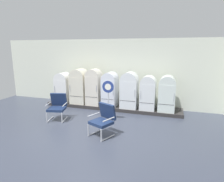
{
  "coord_description": "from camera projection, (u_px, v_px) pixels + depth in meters",
  "views": [
    {
      "loc": [
        2.54,
        -4.92,
        2.62
      ],
      "look_at": [
        0.1,
        2.75,
        0.86
      ],
      "focal_mm": 31.0,
      "sensor_mm": 36.0,
      "label": 1
    }
  ],
  "objects": [
    {
      "name": "ground",
      "position": [
        82.0,
        137.0,
        5.89
      ],
      "size": [
        12.0,
        10.0,
        0.05
      ],
      "primitive_type": "cube",
      "color": "#383D4D"
    },
    {
      "name": "back_wall",
      "position": [
        116.0,
        72.0,
        8.97
      ],
      "size": [
        11.76,
        0.12,
        3.05
      ],
      "color": "silver",
      "rests_on": "ground"
    },
    {
      "name": "display_plinth",
      "position": [
        112.0,
        107.0,
        8.69
      ],
      "size": [
        6.06,
        0.95,
        0.14
      ],
      "primitive_type": "cube",
      "color": "#2F2C2C",
      "rests_on": "ground"
    },
    {
      "name": "refrigerator_0",
      "position": [
        63.0,
        87.0,
        9.1
      ],
      "size": [
        0.65,
        0.64,
        1.39
      ],
      "color": "white",
      "rests_on": "display_plinth"
    },
    {
      "name": "refrigerator_1",
      "position": [
        79.0,
        85.0,
        8.87
      ],
      "size": [
        0.71,
        0.73,
        1.59
      ],
      "color": "silver",
      "rests_on": "display_plinth"
    },
    {
      "name": "refrigerator_2",
      "position": [
        94.0,
        86.0,
        8.6
      ],
      "size": [
        0.62,
        0.62,
        1.61
      ],
      "color": "silver",
      "rests_on": "display_plinth"
    },
    {
      "name": "refrigerator_3",
      "position": [
        110.0,
        88.0,
        8.43
      ],
      "size": [
        0.62,
        0.71,
        1.49
      ],
      "color": "white",
      "rests_on": "display_plinth"
    },
    {
      "name": "refrigerator_4",
      "position": [
        129.0,
        89.0,
        8.14
      ],
      "size": [
        0.7,
        0.63,
        1.53
      ],
      "color": "white",
      "rests_on": "display_plinth"
    },
    {
      "name": "refrigerator_5",
      "position": [
        148.0,
        92.0,
        7.92
      ],
      "size": [
        0.62,
        0.65,
        1.41
      ],
      "color": "white",
      "rests_on": "display_plinth"
    },
    {
      "name": "refrigerator_6",
      "position": [
        167.0,
        93.0,
        7.72
      ],
      "size": [
        0.65,
        0.7,
        1.44
      ],
      "color": "silver",
      "rests_on": "display_plinth"
    },
    {
      "name": "armchair_left",
      "position": [
        57.0,
        106.0,
        7.24
      ],
      "size": [
        0.76,
        0.78,
        0.98
      ],
      "color": "silver",
      "rests_on": "ground"
    },
    {
      "name": "armchair_right",
      "position": [
        103.0,
        119.0,
        5.9
      ],
      "size": [
        0.83,
        0.85,
        0.98
      ],
      "color": "silver",
      "rests_on": "ground"
    },
    {
      "name": "sign_stand",
      "position": [
        108.0,
        102.0,
        7.08
      ],
      "size": [
        0.43,
        0.32,
        1.49
      ],
      "color": "#2D2D30",
      "rests_on": "ground"
    }
  ]
}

